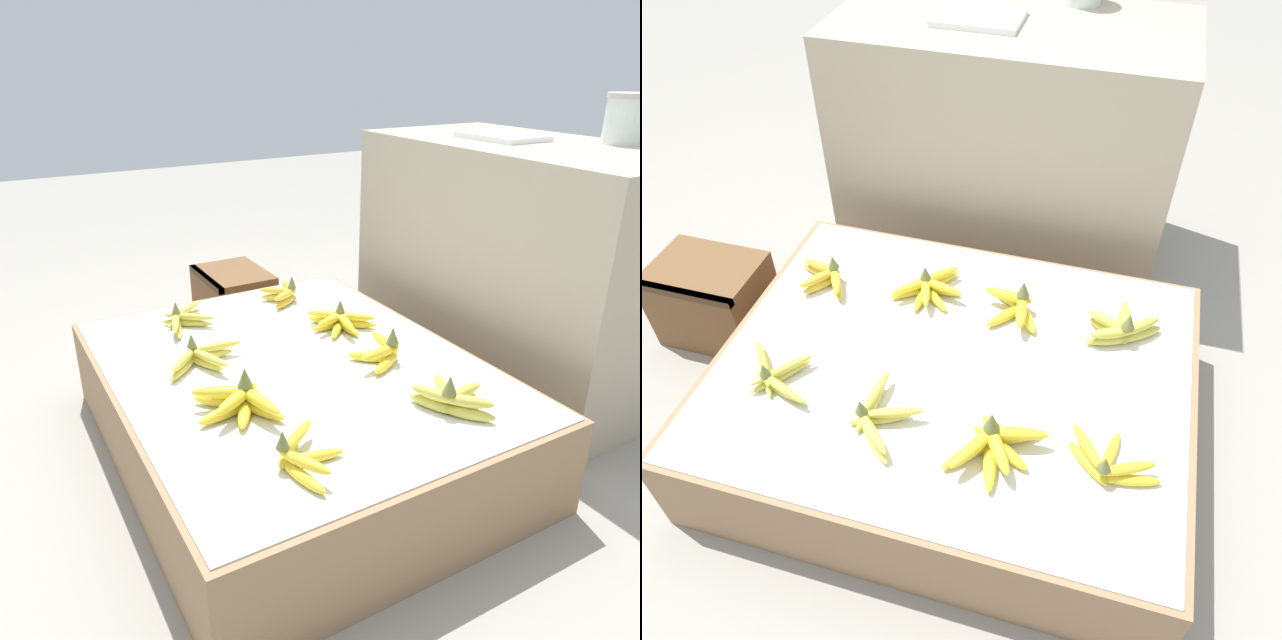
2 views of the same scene
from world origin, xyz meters
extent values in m
plane|color=gray|center=(0.00, 0.00, 0.00)|extent=(10.00, 10.00, 0.00)
cube|color=#997551|center=(0.00, 0.00, 0.14)|extent=(1.23, 0.97, 0.27)
cube|color=silver|center=(0.00, 0.00, 0.27)|extent=(1.19, 0.94, 0.00)
cube|color=tan|center=(-0.08, 0.92, 0.41)|extent=(1.12, 0.58, 0.81)
cube|color=brown|center=(-0.85, 0.17, 0.13)|extent=(0.33, 0.25, 0.27)
cube|color=#4E3520|center=(-0.85, 0.06, 0.26)|extent=(0.33, 0.02, 0.02)
ellipsoid|color=gold|center=(-0.38, -0.21, 0.29)|extent=(0.17, 0.07, 0.02)
ellipsoid|color=gold|center=(-0.41, -0.17, 0.29)|extent=(0.12, 0.15, 0.02)
ellipsoid|color=gold|center=(-0.45, -0.16, 0.29)|extent=(0.11, 0.15, 0.02)
ellipsoid|color=gold|center=(-0.38, -0.21, 0.31)|extent=(0.16, 0.08, 0.02)
ellipsoid|color=gold|center=(-0.40, -0.16, 0.31)|extent=(0.12, 0.14, 0.02)
ellipsoid|color=gold|center=(-0.46, -0.15, 0.31)|extent=(0.12, 0.15, 0.02)
cone|color=olive|center=(-0.43, -0.19, 0.34)|extent=(0.03, 0.03, 0.04)
ellipsoid|color=#DBCC4C|center=(-0.11, -0.28, 0.29)|extent=(0.12, 0.12, 0.02)
ellipsoid|color=#DBCC4C|center=(-0.12, -0.22, 0.29)|extent=(0.15, 0.09, 0.02)
ellipsoid|color=#DBCC4C|center=(-0.15, -0.20, 0.29)|extent=(0.04, 0.15, 0.02)
ellipsoid|color=#DBCC4C|center=(-0.12, -0.27, 0.31)|extent=(0.13, 0.12, 0.02)
ellipsoid|color=#DBCC4C|center=(-0.09, -0.21, 0.31)|extent=(0.15, 0.08, 0.02)
ellipsoid|color=#DBCC4C|center=(-0.15, -0.17, 0.31)|extent=(0.04, 0.15, 0.02)
cone|color=olive|center=(-0.15, -0.24, 0.34)|extent=(0.03, 0.03, 0.04)
ellipsoid|color=yellow|center=(0.12, -0.25, 0.29)|extent=(0.13, 0.15, 0.03)
ellipsoid|color=yellow|center=(0.16, -0.26, 0.29)|extent=(0.07, 0.17, 0.03)
ellipsoid|color=yellow|center=(0.18, -0.22, 0.29)|extent=(0.16, 0.11, 0.03)
ellipsoid|color=yellow|center=(0.19, -0.19, 0.29)|extent=(0.16, 0.10, 0.03)
ellipsoid|color=yellow|center=(0.13, -0.25, 0.32)|extent=(0.11, 0.16, 0.03)
ellipsoid|color=yellow|center=(0.17, -0.24, 0.32)|extent=(0.11, 0.16, 0.03)
ellipsoid|color=yellow|center=(0.20, -0.20, 0.32)|extent=(0.17, 0.07, 0.03)
cone|color=olive|center=(0.15, -0.21, 0.36)|extent=(0.04, 0.04, 0.05)
ellipsoid|color=yellow|center=(0.47, -0.22, 0.29)|extent=(0.13, 0.05, 0.03)
ellipsoid|color=yellow|center=(0.42, -0.17, 0.29)|extent=(0.05, 0.13, 0.03)
ellipsoid|color=yellow|center=(0.37, -0.21, 0.29)|extent=(0.11, 0.11, 0.03)
ellipsoid|color=yellow|center=(0.46, -0.21, 0.31)|extent=(0.13, 0.08, 0.03)
ellipsoid|color=yellow|center=(0.37, -0.18, 0.31)|extent=(0.10, 0.12, 0.03)
cone|color=olive|center=(0.41, -0.24, 0.35)|extent=(0.03, 0.03, 0.04)
ellipsoid|color=gold|center=(-0.48, 0.23, 0.29)|extent=(0.13, 0.05, 0.03)
ellipsoid|color=gold|center=(-0.45, 0.18, 0.29)|extent=(0.09, 0.12, 0.03)
ellipsoid|color=gold|center=(-0.41, 0.19, 0.29)|extent=(0.09, 0.12, 0.03)
ellipsoid|color=gold|center=(-0.47, 0.23, 0.31)|extent=(0.13, 0.05, 0.03)
ellipsoid|color=gold|center=(-0.46, 0.18, 0.31)|extent=(0.10, 0.12, 0.03)
ellipsoid|color=gold|center=(-0.41, 0.19, 0.31)|extent=(0.08, 0.12, 0.03)
cone|color=olive|center=(-0.43, 0.22, 0.35)|extent=(0.03, 0.03, 0.04)
ellipsoid|color=yellow|center=(-0.18, 0.23, 0.29)|extent=(0.13, 0.11, 0.03)
ellipsoid|color=yellow|center=(-0.16, 0.22, 0.29)|extent=(0.03, 0.15, 0.03)
ellipsoid|color=yellow|center=(-0.13, 0.22, 0.29)|extent=(0.13, 0.12, 0.03)
ellipsoid|color=yellow|center=(-0.12, 0.25, 0.29)|extent=(0.15, 0.03, 0.03)
ellipsoid|color=yellow|center=(-0.13, 0.28, 0.29)|extent=(0.11, 0.13, 0.03)
ellipsoid|color=yellow|center=(-0.18, 0.23, 0.31)|extent=(0.12, 0.12, 0.03)
ellipsoid|color=yellow|center=(-0.15, 0.22, 0.31)|extent=(0.07, 0.15, 0.03)
ellipsoid|color=yellow|center=(-0.11, 0.24, 0.31)|extent=(0.15, 0.06, 0.03)
ellipsoid|color=yellow|center=(-0.13, 0.28, 0.31)|extent=(0.12, 0.13, 0.03)
cone|color=olive|center=(-0.16, 0.25, 0.35)|extent=(0.03, 0.03, 0.04)
ellipsoid|color=yellow|center=(0.09, 0.27, 0.29)|extent=(0.13, 0.10, 0.03)
ellipsoid|color=yellow|center=(0.09, 0.20, 0.29)|extent=(0.11, 0.13, 0.03)
ellipsoid|color=yellow|center=(0.15, 0.21, 0.29)|extent=(0.10, 0.13, 0.03)
ellipsoid|color=yellow|center=(0.09, 0.25, 0.32)|extent=(0.14, 0.04, 0.03)
ellipsoid|color=yellow|center=(0.13, 0.20, 0.32)|extent=(0.05, 0.14, 0.03)
cone|color=olive|center=(0.13, 0.24, 0.36)|extent=(0.04, 0.04, 0.05)
ellipsoid|color=gold|center=(0.46, 0.23, 0.29)|extent=(0.12, 0.10, 0.03)
ellipsoid|color=gold|center=(0.41, 0.24, 0.29)|extent=(0.05, 0.13, 0.03)
ellipsoid|color=gold|center=(0.37, 0.22, 0.29)|extent=(0.13, 0.08, 0.03)
ellipsoid|color=gold|center=(0.38, 0.19, 0.29)|extent=(0.13, 0.07, 0.03)
ellipsoid|color=gold|center=(0.45, 0.23, 0.32)|extent=(0.11, 0.11, 0.03)
ellipsoid|color=gold|center=(0.41, 0.25, 0.32)|extent=(0.05, 0.13, 0.03)
ellipsoid|color=gold|center=(0.37, 0.22, 0.32)|extent=(0.13, 0.08, 0.03)
ellipsoid|color=gold|center=(0.38, 0.19, 0.32)|extent=(0.13, 0.08, 0.03)
cone|color=olive|center=(0.42, 0.20, 0.36)|extent=(0.04, 0.04, 0.05)
cylinder|color=silver|center=(0.10, 1.13, 0.88)|extent=(0.13, 0.13, 0.14)
cylinder|color=#B7B2A8|center=(0.10, 1.13, 0.96)|extent=(0.13, 0.13, 0.02)
cube|color=white|center=(-0.18, 0.89, 0.82)|extent=(0.26, 0.19, 0.02)
camera|label=1|loc=(1.38, -0.71, 1.08)|focal=35.00mm
camera|label=2|loc=(0.31, -1.01, 1.50)|focal=35.00mm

